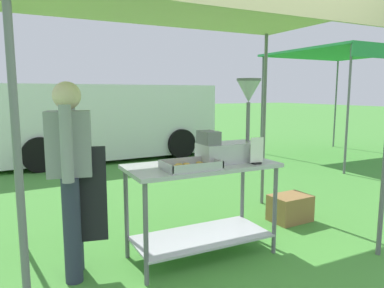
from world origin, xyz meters
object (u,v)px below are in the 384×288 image
object	(u,v)px
donut_fryer	(232,135)
menu_sign	(257,153)
stall_canopy	(197,11)
donut_tray	(190,166)
supply_crate	(290,208)
neighbour_tent	(345,55)
van_white	(104,120)
donut_cart	(202,191)
vendor	(71,170)

from	to	relation	value
donut_fryer	menu_sign	bearing A→B (deg)	-57.85
stall_canopy	donut_fryer	size ratio (longest dim) A/B	4.14
donut_tray	supply_crate	xyz separation A→B (m)	(1.57, 0.47, -0.74)
neighbour_tent	donut_fryer	bearing A→B (deg)	-148.57
van_white	menu_sign	bearing A→B (deg)	-89.52
donut_tray	stall_canopy	bearing A→B (deg)	51.24
donut_fryer	supply_crate	distance (m)	1.48
supply_crate	neighbour_tent	bearing A→B (deg)	34.55
menu_sign	supply_crate	xyz separation A→B (m)	(0.93, 0.56, -0.83)
supply_crate	menu_sign	bearing A→B (deg)	-148.97
donut_cart	donut_tray	distance (m)	0.36
vendor	neighbour_tent	size ratio (longest dim) A/B	0.58
menu_sign	donut_cart	bearing A→B (deg)	153.25
neighbour_tent	vendor	bearing A→B (deg)	-155.72
stall_canopy	neighbour_tent	size ratio (longest dim) A/B	1.16
supply_crate	stall_canopy	bearing A→B (deg)	-170.20
vendor	stall_canopy	bearing A→B (deg)	-2.25
vendor	neighbour_tent	bearing A→B (deg)	24.28
donut_fryer	menu_sign	world-z (taller)	donut_fryer
stall_canopy	donut_cart	size ratio (longest dim) A/B	2.33
donut_tray	neighbour_tent	distance (m)	6.52
menu_sign	vendor	size ratio (longest dim) A/B	0.15
donut_cart	menu_sign	xyz separation A→B (m)	(0.45, -0.22, 0.36)
donut_tray	vendor	distance (m)	0.97
donut_fryer	supply_crate	size ratio (longest dim) A/B	1.62
menu_sign	van_white	bearing A→B (deg)	90.48
supply_crate	donut_fryer	bearing A→B (deg)	-161.92
donut_fryer	donut_cart	bearing A→B (deg)	177.90
supply_crate	neighbour_tent	distance (m)	5.26
donut_fryer	van_white	size ratio (longest dim) A/B	0.15
donut_fryer	vendor	world-z (taller)	donut_fryer
donut_cart	vendor	world-z (taller)	vendor
stall_canopy	van_white	xyz separation A→B (m)	(0.40, 5.48, -1.36)
stall_canopy	donut_tray	distance (m)	1.37
menu_sign	vendor	bearing A→B (deg)	166.79
donut_fryer	vendor	bearing A→B (deg)	173.85
donut_fryer	donut_tray	bearing A→B (deg)	-166.17
stall_canopy	donut_cart	xyz separation A→B (m)	(-0.00, -0.10, -1.62)
stall_canopy	van_white	distance (m)	5.66
stall_canopy	vendor	distance (m)	1.74
stall_canopy	donut_tray	size ratio (longest dim) A/B	6.77
stall_canopy	neighbour_tent	world-z (taller)	neighbour_tent
donut_cart	supply_crate	xyz separation A→B (m)	(1.38, 0.34, -0.46)
menu_sign	van_white	world-z (taller)	van_white
van_white	neighbour_tent	size ratio (longest dim) A/B	1.83
donut_cart	neighbour_tent	xyz separation A→B (m)	(5.31, 3.04, 1.73)
donut_tray	vendor	bearing A→B (deg)	163.47
donut_fryer	neighbour_tent	bearing A→B (deg)	31.43
donut_fryer	neighbour_tent	size ratio (longest dim) A/B	0.28
donut_cart	donut_tray	xyz separation A→B (m)	(-0.19, -0.13, 0.28)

